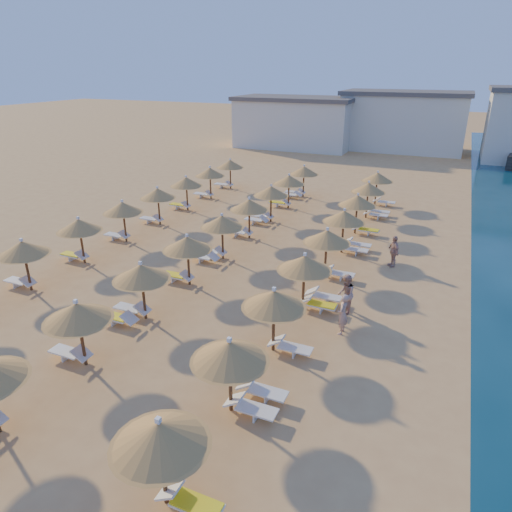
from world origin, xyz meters
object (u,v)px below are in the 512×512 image
at_px(beachgoer_b, 346,294).
at_px(beachgoer_a, 343,314).
at_px(parasol_row_west, 206,233).
at_px(beachgoer_c, 394,251).
at_px(parasol_row_east, 317,250).

bearing_deg(beachgoer_b, beachgoer_a, -2.05).
bearing_deg(beachgoer_b, parasol_row_west, -112.10).
distance_m(parasol_row_west, beachgoer_c, 10.21).
height_order(parasol_row_east, beachgoer_c, parasol_row_east).
xyz_separation_m(beachgoer_c, beachgoer_a, (-0.91, -7.82, -0.01)).
xyz_separation_m(parasol_row_east, parasol_row_west, (-5.98, 0.00, 0.00)).
height_order(beachgoer_c, beachgoer_a, beachgoer_c).
xyz_separation_m(beachgoer_a, beachgoer_b, (-0.27, 1.70, 0.04)).
bearing_deg(parasol_row_west, beachgoer_c, 27.07).
bearing_deg(parasol_row_east, parasol_row_west, 180.00).
bearing_deg(beachgoer_b, beachgoer_c, 157.84).
distance_m(parasol_row_west, beachgoer_b, 8.08).
height_order(parasol_row_east, beachgoer_a, parasol_row_east).
relative_size(parasol_row_west, beachgoer_a, 20.16).
height_order(beachgoer_c, beachgoer_b, beachgoer_b).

